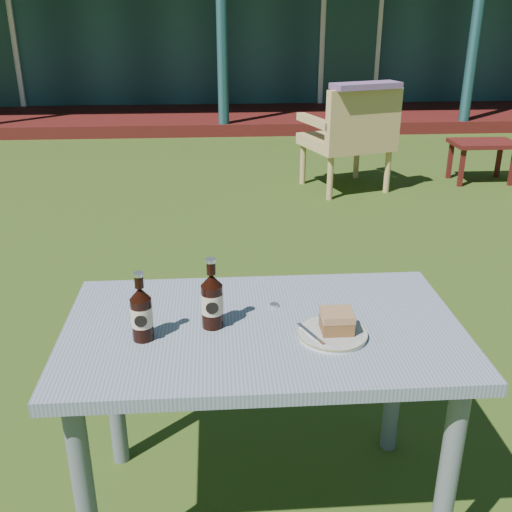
{
  "coord_description": "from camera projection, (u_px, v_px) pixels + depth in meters",
  "views": [
    {
      "loc": [
        -0.13,
        -3.18,
        1.61
      ],
      "look_at": [
        0.0,
        -1.3,
        0.82
      ],
      "focal_mm": 42.0,
      "sensor_mm": 36.0,
      "label": 1
    }
  ],
  "objects": [
    {
      "name": "ground",
      "position": [
        241.0,
        298.0,
        3.56
      ],
      "size": [
        80.0,
        80.0,
        0.0
      ],
      "primitive_type": "plane",
      "color": "#334916"
    },
    {
      "name": "pavilion",
      "position": [
        218.0,
        5.0,
        11.57
      ],
      "size": [
        15.8,
        8.3,
        3.45
      ],
      "color": "#193D42",
      "rests_on": "ground"
    },
    {
      "name": "cafe_table",
      "position": [
        263.0,
        354.0,
        1.85
      ],
      "size": [
        1.2,
        0.7,
        0.72
      ],
      "color": "slate",
      "rests_on": "ground"
    },
    {
      "name": "plate",
      "position": [
        332.0,
        334.0,
        1.74
      ],
      "size": [
        0.2,
        0.2,
        0.01
      ],
      "color": "silver",
      "rests_on": "cafe_table"
    },
    {
      "name": "cake_slice",
      "position": [
        337.0,
        321.0,
        1.74
      ],
      "size": [
        0.09,
        0.09,
        0.06
      ],
      "color": "brown",
      "rests_on": "plate"
    },
    {
      "name": "fork",
      "position": [
        311.0,
        334.0,
        1.73
      ],
      "size": [
        0.07,
        0.13,
        0.0
      ],
      "primitive_type": "cube",
      "rotation": [
        0.0,
        0.0,
        0.42
      ],
      "color": "silver",
      "rests_on": "plate"
    },
    {
      "name": "cola_bottle_near",
      "position": [
        212.0,
        300.0,
        1.77
      ],
      "size": [
        0.07,
        0.07,
        0.22
      ],
      "color": "black",
      "rests_on": "cafe_table"
    },
    {
      "name": "cola_bottle_far",
      "position": [
        142.0,
        313.0,
        1.7
      ],
      "size": [
        0.06,
        0.06,
        0.21
      ],
      "color": "black",
      "rests_on": "cafe_table"
    },
    {
      "name": "bottle_cap",
      "position": [
        274.0,
        305.0,
        1.92
      ],
      "size": [
        0.03,
        0.03,
        0.01
      ],
      "primitive_type": "cylinder",
      "color": "silver",
      "rests_on": "cafe_table"
    },
    {
      "name": "armchair_left",
      "position": [
        351.0,
        133.0,
        5.42
      ],
      "size": [
        0.87,
        0.84,
        0.95
      ],
      "color": "tan",
      "rests_on": "ground"
    },
    {
      "name": "floral_throw",
      "position": [
        366.0,
        86.0,
        5.08
      ],
      "size": [
        0.64,
        0.38,
        0.05
      ],
      "primitive_type": "cube",
      "rotation": [
        0.0,
        0.0,
        3.45
      ],
      "color": "#6F4E7C",
      "rests_on": "armchair_left"
    },
    {
      "name": "side_table",
      "position": [
        483.0,
        147.0,
        5.77
      ],
      "size": [
        0.6,
        0.4,
        0.4
      ],
      "color": "#481311",
      "rests_on": "ground"
    }
  ]
}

